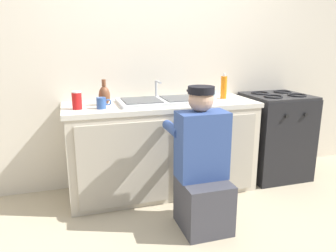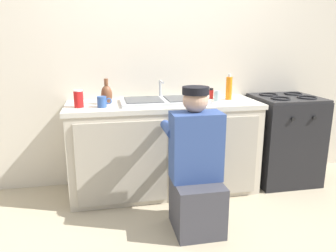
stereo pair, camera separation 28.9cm
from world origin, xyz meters
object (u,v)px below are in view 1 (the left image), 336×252
(spice_bottle_red, at_px, (206,93))
(soap_bottle_orange, at_px, (224,87))
(stove_range, at_px, (275,135))
(vase_decorative, at_px, (104,95))
(plumber_person, at_px, (202,171))
(soda_cup_red, at_px, (77,100))
(coffee_mug, at_px, (102,103))
(water_glass, at_px, (213,95))
(sink_double_basin, at_px, (162,101))

(spice_bottle_red, height_order, soap_bottle_orange, soap_bottle_orange)
(stove_range, height_order, vase_decorative, vase_decorative)
(plumber_person, xyz_separation_m, spice_bottle_red, (0.39, 0.84, 0.46))
(soda_cup_red, bearing_deg, spice_bottle_red, 9.00)
(stove_range, relative_size, spice_bottle_red, 8.59)
(stove_range, distance_m, coffee_mug, 1.88)
(vase_decorative, bearing_deg, spice_bottle_red, 5.08)
(stove_range, relative_size, coffee_mug, 7.16)
(soap_bottle_orange, height_order, water_glass, soap_bottle_orange)
(plumber_person, height_order, soap_bottle_orange, soap_bottle_orange)
(sink_double_basin, xyz_separation_m, coffee_mug, (-0.56, -0.12, 0.03))
(plumber_person, bearing_deg, spice_bottle_red, 65.11)
(stove_range, distance_m, water_glass, 0.89)
(plumber_person, distance_m, spice_bottle_red, 1.03)
(soda_cup_red, xyz_separation_m, vase_decorative, (0.24, 0.11, 0.01))
(soap_bottle_orange, bearing_deg, sink_double_basin, -176.70)
(soap_bottle_orange, bearing_deg, soda_cup_red, -175.18)
(plumber_person, relative_size, water_glass, 11.04)
(sink_double_basin, distance_m, spice_bottle_red, 0.52)
(plumber_person, bearing_deg, soap_bottle_orange, 54.58)
(water_glass, bearing_deg, plumber_person, -119.77)
(soda_cup_red, distance_m, vase_decorative, 0.26)
(coffee_mug, xyz_separation_m, spice_bottle_red, (1.06, 0.24, 0.00))
(vase_decorative, bearing_deg, soap_bottle_orange, 0.49)
(spice_bottle_red, distance_m, soda_cup_red, 1.28)
(plumber_person, xyz_separation_m, coffee_mug, (-0.68, 0.60, 0.46))
(plumber_person, distance_m, soda_cup_red, 1.19)
(sink_double_basin, relative_size, spice_bottle_red, 7.62)
(sink_double_basin, height_order, plumber_person, plumber_person)
(stove_range, height_order, soda_cup_red, soda_cup_red)
(soda_cup_red, bearing_deg, soap_bottle_orange, 4.82)
(spice_bottle_red, bearing_deg, soda_cup_red, -171.00)
(soda_cup_red, bearing_deg, sink_double_basin, 6.13)
(coffee_mug, height_order, spice_bottle_red, spice_bottle_red)
(soap_bottle_orange, relative_size, water_glass, 2.50)
(soap_bottle_orange, xyz_separation_m, vase_decorative, (-1.17, -0.01, -0.02))
(soap_bottle_orange, distance_m, soda_cup_red, 1.42)
(soda_cup_red, relative_size, water_glass, 1.52)
(stove_range, distance_m, plumber_person, 1.35)
(spice_bottle_red, distance_m, soap_bottle_orange, 0.18)
(coffee_mug, bearing_deg, vase_decorative, 73.96)
(soap_bottle_orange, bearing_deg, vase_decorative, -179.51)
(vase_decorative, bearing_deg, sink_double_basin, -3.05)
(sink_double_basin, relative_size, plumber_person, 0.72)
(coffee_mug, xyz_separation_m, vase_decorative, (0.04, 0.15, 0.04))
(soda_cup_red, bearing_deg, coffee_mug, -10.36)
(plumber_person, height_order, spice_bottle_red, plumber_person)
(sink_double_basin, relative_size, vase_decorative, 3.48)
(soap_bottle_orange, distance_m, water_glass, 0.17)
(stove_range, height_order, coffee_mug, coffee_mug)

